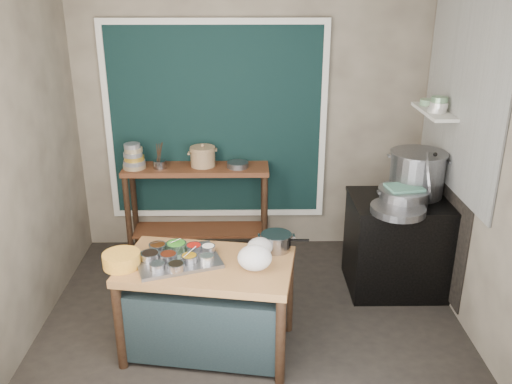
{
  "coord_description": "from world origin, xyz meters",
  "views": [
    {
      "loc": [
        -0.02,
        -3.86,
        2.68
      ],
      "look_at": [
        0.04,
        0.25,
        1.08
      ],
      "focal_mm": 38.0,
      "sensor_mm": 36.0,
      "label": 1
    }
  ],
  "objects_px": {
    "stove_block": "(399,246)",
    "steamer": "(403,196)",
    "saucepan": "(276,242)",
    "condiment_tray": "(178,260)",
    "prep_table": "(208,306)",
    "yellow_basin": "(122,260)",
    "utensil_cup": "(160,164)",
    "ceramic_crock": "(203,157)",
    "stock_pot": "(417,174)",
    "back_counter": "(198,210)"
  },
  "relations": [
    {
      "from": "stove_block",
      "to": "steamer",
      "type": "xyz_separation_m",
      "value": [
        -0.04,
        -0.11,
        0.53
      ]
    },
    {
      "from": "back_counter",
      "to": "saucepan",
      "type": "bearing_deg",
      "value": -62.53
    },
    {
      "from": "condiment_tray",
      "to": "stove_block",
      "type": "bearing_deg",
      "value": 24.55
    },
    {
      "from": "back_counter",
      "to": "yellow_basin",
      "type": "bearing_deg",
      "value": -103.43
    },
    {
      "from": "utensil_cup",
      "to": "steamer",
      "type": "bearing_deg",
      "value": -19.78
    },
    {
      "from": "condiment_tray",
      "to": "yellow_basin",
      "type": "height_order",
      "value": "yellow_basin"
    },
    {
      "from": "stove_block",
      "to": "saucepan",
      "type": "relative_size",
      "value": 3.73
    },
    {
      "from": "stove_block",
      "to": "stock_pot",
      "type": "bearing_deg",
      "value": 43.33
    },
    {
      "from": "steamer",
      "to": "condiment_tray",
      "type": "bearing_deg",
      "value": -157.71
    },
    {
      "from": "saucepan",
      "to": "steamer",
      "type": "distance_m",
      "value": 1.27
    },
    {
      "from": "stock_pot",
      "to": "steamer",
      "type": "xyz_separation_m",
      "value": [
        -0.17,
        -0.23,
        -0.13
      ]
    },
    {
      "from": "utensil_cup",
      "to": "ceramic_crock",
      "type": "height_order",
      "value": "ceramic_crock"
    },
    {
      "from": "stove_block",
      "to": "steamer",
      "type": "relative_size",
      "value": 2.02
    },
    {
      "from": "ceramic_crock",
      "to": "yellow_basin",
      "type": "bearing_deg",
      "value": -105.5
    },
    {
      "from": "ceramic_crock",
      "to": "steamer",
      "type": "height_order",
      "value": "ceramic_crock"
    },
    {
      "from": "utensil_cup",
      "to": "stock_pot",
      "type": "bearing_deg",
      "value": -13.44
    },
    {
      "from": "ceramic_crock",
      "to": "back_counter",
      "type": "bearing_deg",
      "value": -163.32
    },
    {
      "from": "ceramic_crock",
      "to": "stock_pot",
      "type": "height_order",
      "value": "stock_pot"
    },
    {
      "from": "yellow_basin",
      "to": "steamer",
      "type": "height_order",
      "value": "steamer"
    },
    {
      "from": "condiment_tray",
      "to": "yellow_basin",
      "type": "xyz_separation_m",
      "value": [
        -0.4,
        -0.06,
        0.04
      ]
    },
    {
      "from": "condiment_tray",
      "to": "steamer",
      "type": "height_order",
      "value": "steamer"
    },
    {
      "from": "condiment_tray",
      "to": "prep_table",
      "type": "bearing_deg",
      "value": -5.54
    },
    {
      "from": "saucepan",
      "to": "ceramic_crock",
      "type": "xyz_separation_m",
      "value": [
        -0.67,
        1.43,
        0.22
      ]
    },
    {
      "from": "yellow_basin",
      "to": "stove_block",
      "type": "bearing_deg",
      "value": 22.08
    },
    {
      "from": "condiment_tray",
      "to": "yellow_basin",
      "type": "distance_m",
      "value": 0.4
    },
    {
      "from": "prep_table",
      "to": "ceramic_crock",
      "type": "bearing_deg",
      "value": 104.26
    },
    {
      "from": "stock_pot",
      "to": "prep_table",
      "type": "bearing_deg",
      "value": -150.91
    },
    {
      "from": "stove_block",
      "to": "utensil_cup",
      "type": "relative_size",
      "value": 6.76
    },
    {
      "from": "condiment_tray",
      "to": "stock_pot",
      "type": "distance_m",
      "value": 2.28
    },
    {
      "from": "ceramic_crock",
      "to": "prep_table",
      "type": "bearing_deg",
      "value": -84.98
    },
    {
      "from": "saucepan",
      "to": "stock_pot",
      "type": "xyz_separation_m",
      "value": [
        1.29,
        0.8,
        0.26
      ]
    },
    {
      "from": "prep_table",
      "to": "ceramic_crock",
      "type": "xyz_separation_m",
      "value": [
        -0.14,
        1.64,
        0.66
      ]
    },
    {
      "from": "prep_table",
      "to": "stock_pot",
      "type": "xyz_separation_m",
      "value": [
        1.81,
        1.01,
        0.71
      ]
    },
    {
      "from": "condiment_tray",
      "to": "utensil_cup",
      "type": "height_order",
      "value": "utensil_cup"
    },
    {
      "from": "utensil_cup",
      "to": "steamer",
      "type": "distance_m",
      "value": 2.35
    },
    {
      "from": "saucepan",
      "to": "utensil_cup",
      "type": "height_order",
      "value": "utensil_cup"
    },
    {
      "from": "ceramic_crock",
      "to": "stock_pot",
      "type": "distance_m",
      "value": 2.06
    },
    {
      "from": "back_counter",
      "to": "saucepan",
      "type": "xyz_separation_m",
      "value": [
        0.74,
        -1.41,
        0.34
      ]
    },
    {
      "from": "yellow_basin",
      "to": "utensil_cup",
      "type": "xyz_separation_m",
      "value": [
        0.04,
        1.62,
        0.19
      ]
    },
    {
      "from": "prep_table",
      "to": "yellow_basin",
      "type": "distance_m",
      "value": 0.75
    },
    {
      "from": "saucepan",
      "to": "utensil_cup",
      "type": "xyz_separation_m",
      "value": [
        -1.09,
        1.37,
        0.17
      ]
    },
    {
      "from": "yellow_basin",
      "to": "stock_pot",
      "type": "distance_m",
      "value": 2.66
    },
    {
      "from": "yellow_basin",
      "to": "saucepan",
      "type": "xyz_separation_m",
      "value": [
        1.13,
        0.25,
        0.01
      ]
    },
    {
      "from": "back_counter",
      "to": "yellow_basin",
      "type": "relative_size",
      "value": 5.33
    },
    {
      "from": "steamer",
      "to": "utensil_cup",
      "type": "bearing_deg",
      "value": 160.22
    },
    {
      "from": "condiment_tray",
      "to": "stock_pot",
      "type": "height_order",
      "value": "stock_pot"
    },
    {
      "from": "saucepan",
      "to": "ceramic_crock",
      "type": "height_order",
      "value": "ceramic_crock"
    },
    {
      "from": "prep_table",
      "to": "yellow_basin",
      "type": "height_order",
      "value": "yellow_basin"
    },
    {
      "from": "stove_block",
      "to": "saucepan",
      "type": "xyz_separation_m",
      "value": [
        -1.16,
        -0.68,
        0.39
      ]
    },
    {
      "from": "utensil_cup",
      "to": "steamer",
      "type": "relative_size",
      "value": 0.3
    }
  ]
}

